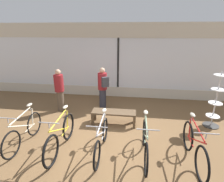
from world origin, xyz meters
name	(u,v)px	position (x,y,z in m)	size (l,w,h in m)	color
ground_plane	(105,140)	(0.00, 0.00, 0.00)	(24.00, 24.00, 0.00)	brown
shop_back_wall	(118,61)	(0.00, 3.48, 1.64)	(12.00, 0.08, 3.20)	beige
bicycle_far_left	(24,131)	(-2.08, -0.43, 0.39)	(0.46, 1.67, 1.02)	black
bicycle_left	(61,136)	(-1.02, -0.53, 0.40)	(0.46, 1.80, 1.05)	black
bicycle_center	(101,139)	(0.00, -0.48, 0.37)	(0.46, 1.69, 1.01)	black
bicycle_right	(145,142)	(1.05, -0.51, 0.40)	(0.46, 1.72, 1.04)	black
bicycle_far_right	(194,147)	(2.14, -0.54, 0.41)	(0.46, 1.75, 1.05)	black
accessory_rack	(215,105)	(3.22, 1.23, 0.72)	(0.48, 0.48, 1.76)	#333333
display_bench	(114,114)	(0.13, 0.94, 0.37)	(1.40, 0.44, 0.45)	brown
customer_near_rack	(103,87)	(-0.44, 2.08, 0.86)	(0.52, 0.56, 1.61)	#2D2D38
customer_by_window	(60,90)	(-1.98, 1.70, 0.83)	(0.47, 0.47, 1.59)	brown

